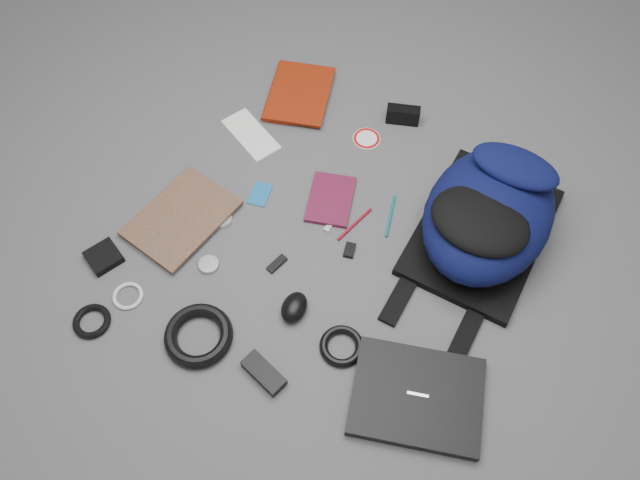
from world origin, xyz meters
The scene contains 24 objects.
ground centered at (0.00, 0.00, 0.00)m, with size 4.00×4.00×0.00m, color #4F4F51.
backpack centered at (0.36, 0.26, 0.11)m, with size 0.35×0.51×0.21m, color black, non-canonical shape.
laptop centered at (0.43, -0.24, 0.02)m, with size 0.31×0.24×0.03m, color black.
textbook_red centered at (-0.44, 0.39, 0.01)m, with size 0.19×0.26×0.03m, color maroon.
comic_book centered at (-0.48, -0.13, 0.01)m, with size 0.21×0.29×0.02m, color #BF720D.
envelope centered at (-0.39, 0.22, 0.00)m, with size 0.20×0.09×0.00m, color white.
dvd_case centered at (-0.05, 0.14, 0.01)m, with size 0.12×0.17×0.01m, color #4B0E25.
compact_camera centered at (-0.02, 0.52, 0.03)m, with size 0.10×0.04×0.06m, color black.
sticker_disc centered at (-0.08, 0.39, 0.00)m, with size 0.09×0.09×0.00m, color white.
pen_teal centered at (0.12, 0.18, 0.00)m, with size 0.01×0.01×0.14m, color #0C646C.
pen_red centered at (0.05, 0.10, 0.00)m, with size 0.01×0.01×0.14m, color maroon.
id_badge centered at (-0.24, 0.05, 0.00)m, with size 0.05×0.08×0.00m, color #176AAF.
usb_black centered at (-0.06, -0.12, 0.01)m, with size 0.02×0.06×0.01m, color black.
usb_silver centered at (-0.01, 0.06, 0.00)m, with size 0.02×0.04×0.01m, color silver.
key_fob centered at (0.08, 0.02, 0.01)m, with size 0.03×0.04×0.01m, color black.
mouse centered at (0.05, -0.21, 0.02)m, with size 0.06×0.09×0.05m, color black.
headphone_left centered at (-0.27, -0.08, 0.01)m, with size 0.06×0.06×0.01m, color #BDBDC0.
headphone_right centered at (-0.22, -0.22, 0.01)m, with size 0.05×0.05×0.01m, color #B5B5B8.
cable_coil centered at (0.21, -0.23, 0.01)m, with size 0.11×0.11×0.02m, color black.
power_brick centered at (0.08, -0.39, 0.01)m, with size 0.12×0.05×0.03m, color black.
power_cord_coil centered at (-0.11, -0.40, 0.02)m, with size 0.18×0.18×0.03m, color black.
pouch centered at (-0.47, -0.35, 0.01)m, with size 0.08×0.08×0.02m, color black.
earbud_coil centered at (-0.37, -0.51, 0.01)m, with size 0.10×0.10×0.02m, color black.
white_cable_coil centered at (-0.34, -0.41, 0.01)m, with size 0.08×0.08×0.01m, color silver.
Camera 1 is at (0.47, -0.74, 1.49)m, focal length 35.00 mm.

